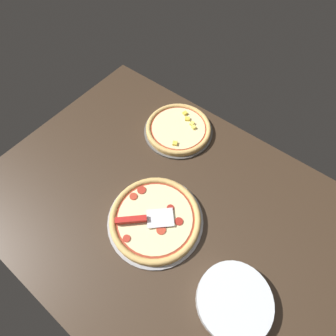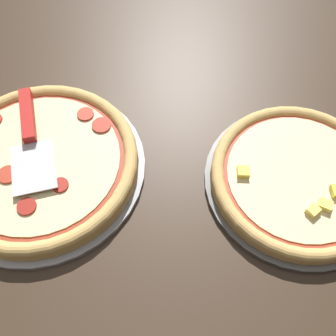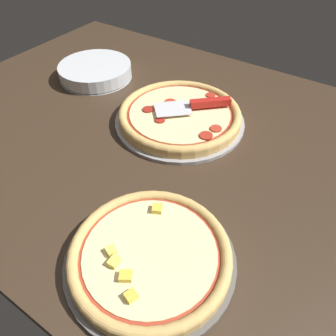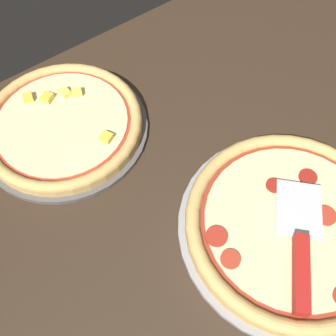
% 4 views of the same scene
% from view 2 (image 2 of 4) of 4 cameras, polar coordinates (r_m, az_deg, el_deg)
% --- Properties ---
extents(ground_plane, '(1.53, 1.08, 0.04)m').
position_cam_2_polar(ground_plane, '(0.74, -13.28, -4.06)').
color(ground_plane, '#38281C').
extents(pizza_pan_front, '(0.38, 0.38, 0.01)m').
position_cam_2_polar(pizza_pan_front, '(0.76, -17.75, -0.07)').
color(pizza_pan_front, '#939399').
rests_on(pizza_pan_front, ground_plane).
extents(pizza_front, '(0.35, 0.35, 0.03)m').
position_cam_2_polar(pizza_front, '(0.74, -18.18, 0.80)').
color(pizza_front, '#DBAD60').
rests_on(pizza_front, pizza_pan_front).
extents(pizza_pan_back, '(0.33, 0.33, 0.01)m').
position_cam_2_polar(pizza_pan_back, '(0.74, 18.09, -1.94)').
color(pizza_pan_back, '#565451').
rests_on(pizza_pan_back, ground_plane).
extents(pizza_back, '(0.31, 0.31, 0.03)m').
position_cam_2_polar(pizza_back, '(0.73, 18.49, -1.23)').
color(pizza_back, '#DBAD60').
rests_on(pizza_back, pizza_pan_back).
extents(serving_spatula, '(0.19, 0.19, 0.02)m').
position_cam_2_polar(serving_spatula, '(0.76, -19.54, 5.51)').
color(serving_spatula, silver).
rests_on(serving_spatula, pizza_front).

